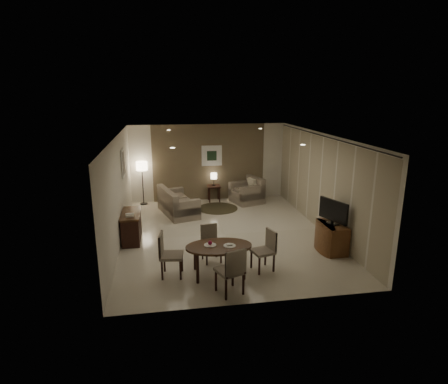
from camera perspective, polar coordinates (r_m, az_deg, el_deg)
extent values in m
cube|color=beige|center=(10.35, 0.18, -6.44)|extent=(5.50, 7.00, 0.00)
cube|color=white|center=(9.69, 0.19, 8.57)|extent=(5.50, 7.00, 0.00)
cube|color=brown|center=(13.32, -2.32, 4.51)|extent=(5.50, 0.00, 2.70)
cube|color=beige|center=(9.87, -15.76, 0.14)|extent=(0.00, 7.00, 2.70)
cube|color=beige|center=(10.73, 14.84, 1.38)|extent=(0.00, 7.00, 2.70)
cube|color=brown|center=(13.30, -2.31, 4.50)|extent=(3.96, 0.03, 2.70)
cylinder|color=black|center=(10.48, 14.96, 8.24)|extent=(0.03, 6.80, 0.03)
cube|color=silver|center=(13.25, -1.88, 5.55)|extent=(0.72, 0.03, 0.72)
cube|color=#1A2F1B|center=(13.23, -1.87, 5.54)|extent=(0.34, 0.01, 0.34)
cube|color=silver|center=(10.93, -15.14, 4.29)|extent=(0.03, 0.60, 0.80)
cube|color=gray|center=(10.93, -15.07, 4.30)|extent=(0.01, 0.46, 0.64)
cylinder|color=white|center=(7.78, -7.85, 6.68)|extent=(0.10, 0.10, 0.01)
cylinder|color=white|center=(8.33, 11.92, 7.06)|extent=(0.10, 0.10, 0.01)
cylinder|color=white|center=(11.35, -8.43, 9.31)|extent=(0.10, 0.10, 0.01)
cylinder|color=white|center=(11.74, 5.56, 9.59)|extent=(0.10, 0.10, 0.01)
cylinder|color=white|center=(7.97, -2.14, -8.08)|extent=(0.26, 0.26, 0.02)
cylinder|color=white|center=(7.94, 0.85, -8.18)|extent=(0.26, 0.26, 0.02)
sphere|color=maroon|center=(7.95, -2.14, -7.73)|extent=(0.09, 0.09, 0.09)
cube|color=white|center=(7.93, 0.85, -8.03)|extent=(0.12, 0.08, 0.03)
cylinder|color=#413B24|center=(12.55, -0.97, -2.49)|extent=(1.34, 1.34, 0.01)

